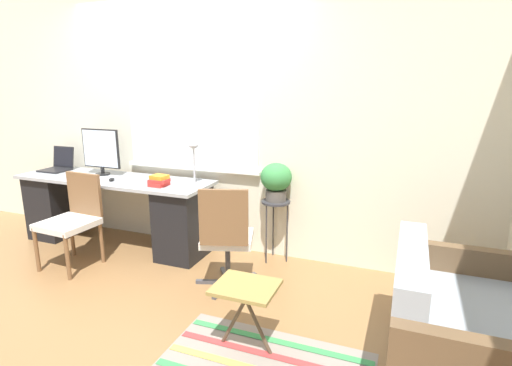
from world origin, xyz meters
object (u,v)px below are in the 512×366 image
office_chair_swivel (226,237)px  desk_lamp (194,157)px  monitor (101,150)px  desk_chair_wooden (73,218)px  potted_plant (276,180)px  couch_loveseat (455,338)px  folding_stool (246,292)px  keyboard (90,178)px  mouse (112,179)px  plant_stand (276,207)px  laptop (58,165)px  book_stack (159,181)px

office_chair_swivel → desk_lamp: bearing=-60.3°
monitor → desk_chair_wooden: bearing=-74.4°
desk_chair_wooden → potted_plant: size_ratio=2.37×
couch_loveseat → potted_plant: (-1.47, 1.19, 0.52)m
potted_plant → folding_stool: bearing=-79.3°
keyboard → mouse: 0.27m
monitor → plant_stand: 1.96m
laptop → keyboard: laptop is taller
desk_lamp → book_stack: 0.40m
keyboard → desk_chair_wooden: (0.15, -0.42, -0.27)m
book_stack → folding_stool: bearing=-37.6°
office_chair_swivel → couch_loveseat: size_ratio=0.77×
desk_lamp → plant_stand: size_ratio=0.68×
laptop → mouse: 0.95m
couch_loveseat → laptop: bearing=75.4°
couch_loveseat → folding_stool: couch_loveseat is taller
desk_lamp → potted_plant: size_ratio=1.14×
laptop → office_chair_swivel: (2.34, -0.54, -0.32)m
couch_loveseat → book_stack: bearing=71.3°
keyboard → mouse: size_ratio=4.94×
keyboard → potted_plant: (1.88, 0.35, 0.07)m
folding_stool → keyboard: bearing=155.0°
potted_plant → folding_stool: potted_plant is taller
mouse → book_stack: (0.55, 0.02, 0.03)m
keyboard → plant_stand: bearing=10.6°
desk_lamp → folding_stool: desk_lamp is taller
keyboard → potted_plant: 1.92m
laptop → folding_stool: bearing=-23.3°
potted_plant → folding_stool: (0.26, -1.35, -0.40)m
desk_chair_wooden → mouse: bearing=77.5°
laptop → keyboard: bearing=-17.7°
desk_chair_wooden → potted_plant: potted_plant is taller
keyboard → couch_loveseat: couch_loveseat is taller
monitor → couch_loveseat: monitor is taller
desk_chair_wooden → folding_stool: bearing=-12.9°
desk_lamp → potted_plant: 0.81m
desk_chair_wooden → couch_loveseat: bearing=-4.2°
monitor → potted_plant: (1.91, 0.14, -0.19)m
folding_stool → desk_lamp: bearing=131.0°
book_stack → plant_stand: bearing=17.6°
mouse → couch_loveseat: size_ratio=0.06×
couch_loveseat → potted_plant: bearing=51.0°
laptop → desk_lamp: 1.78m
mouse → plant_stand: (1.61, 0.35, -0.21)m
desk_chair_wooden → office_chair_swivel: office_chair_swivel is taller
monitor → mouse: size_ratio=7.01×
monitor → plant_stand: size_ratio=0.81×
potted_plant → desk_lamp: bearing=-167.9°
couch_loveseat → office_chair_swivel: bearing=72.9°
couch_loveseat → plant_stand: couch_loveseat is taller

